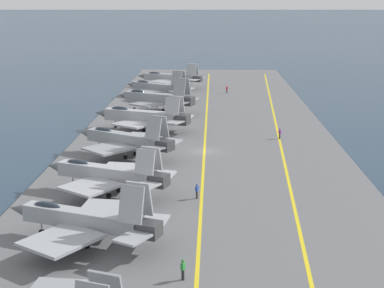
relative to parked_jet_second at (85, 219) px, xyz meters
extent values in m
plane|color=#23384C|center=(32.94, -10.28, -2.66)|extent=(2000.00, 2000.00, 0.00)
cube|color=slate|center=(32.94, -10.28, -2.46)|extent=(195.38, 40.84, 0.40)
cube|color=yellow|center=(32.94, -21.51, -2.26)|extent=(175.58, 10.23, 0.01)
cube|color=yellow|center=(32.94, -10.28, -2.26)|extent=(175.84, 0.36, 0.01)
cube|color=#9EA3A8|center=(0.16, 0.46, 0.01)|extent=(5.33, 11.44, 1.54)
cone|color=#5B5E60|center=(2.42, 6.81, 0.01)|extent=(2.11, 2.56, 1.46)
cube|color=#38383A|center=(-2.14, -6.04, 0.01)|extent=(2.30, 2.36, 1.31)
ellipsoid|color=#232D38|center=(1.34, 3.78, 0.74)|extent=(1.74, 2.94, 0.85)
cube|color=#9EA3A8|center=(-3.47, 1.33, -0.49)|extent=(7.68, 7.43, 0.28)
cube|color=#9EA3A8|center=(3.53, -1.15, -0.49)|extent=(6.34, 5.56, 0.28)
cube|color=#9EA3A8|center=(-2.49, -4.59, 2.41)|extent=(1.66, 2.40, 3.22)
cube|color=#9EA3A8|center=(-0.96, -5.13, 2.41)|extent=(1.66, 2.40, 3.22)
cube|color=#9EA3A8|center=(-4.03, -4.87, 0.01)|extent=(3.52, 3.29, 0.20)
cube|color=#9EA3A8|center=(0.06, -6.32, 0.01)|extent=(3.13, 2.63, 0.20)
cylinder|color=#B2B2B7|center=(1.60, 4.52, -1.51)|extent=(0.16, 0.16, 1.50)
cylinder|color=black|center=(1.60, 4.52, -1.96)|extent=(0.41, 0.64, 0.60)
cylinder|color=#B2B2B7|center=(-1.25, -0.29, -1.51)|extent=(0.16, 0.16, 1.50)
cylinder|color=black|center=(-1.25, -0.29, -1.96)|extent=(0.41, 0.64, 0.60)
cylinder|color=#B2B2B7|center=(0.78, -1.01, -1.51)|extent=(0.16, 0.16, 1.50)
cylinder|color=black|center=(0.78, -1.01, -1.96)|extent=(0.41, 0.64, 0.60)
cube|color=#A8AAAF|center=(13.69, 0.73, 0.22)|extent=(5.71, 11.39, 1.58)
cone|color=#5B5E60|center=(16.15, 7.02, 0.22)|extent=(2.20, 2.59, 1.50)
cube|color=#38383A|center=(11.17, -5.70, 0.22)|extent=(2.38, 2.42, 1.34)
ellipsoid|color=#232D38|center=(14.98, 4.02, 0.97)|extent=(1.84, 2.95, 0.87)
cube|color=#A8AAAF|center=(10.35, 1.62, -0.30)|extent=(7.22, 7.15, 0.28)
cube|color=#A8AAAF|center=(16.74, -0.88, -0.30)|extent=(5.89, 5.66, 0.28)
cube|color=#A8AAAF|center=(10.85, -4.22, 2.36)|extent=(1.60, 2.36, 2.69)
cube|color=#A8AAAF|center=(12.39, -4.83, 2.36)|extent=(1.60, 2.36, 2.69)
cube|color=#A8AAAF|center=(9.30, -4.46, 0.22)|extent=(3.54, 3.34, 0.20)
cube|color=#A8AAAF|center=(13.37, -6.06, 0.22)|extent=(3.18, 2.71, 0.20)
cylinder|color=#B2B2B7|center=(15.26, 4.75, -1.42)|extent=(0.16, 0.16, 1.69)
cylinder|color=black|center=(15.26, 4.75, -1.96)|extent=(0.42, 0.64, 0.60)
cylinder|color=#B2B2B7|center=(12.23, 0.04, -1.42)|extent=(0.16, 0.16, 1.69)
cylinder|color=black|center=(12.23, 0.04, -1.96)|extent=(0.42, 0.64, 0.60)
cylinder|color=#B2B2B7|center=(14.29, -0.77, -1.42)|extent=(0.16, 0.16, 1.69)
cylinder|color=black|center=(14.29, -0.77, -1.96)|extent=(0.42, 0.64, 0.60)
cube|color=#93999E|center=(29.85, 0.99, 0.25)|extent=(7.30, 11.13, 1.65)
cone|color=#5B5E60|center=(33.27, 6.98, 0.25)|extent=(2.47, 2.72, 1.56)
cube|color=#38383A|center=(26.36, -5.14, 0.25)|extent=(2.60, 2.61, 1.40)
ellipsoid|color=#232D38|center=(31.64, 4.13, 1.04)|extent=(2.22, 2.96, 0.91)
cube|color=#93999E|center=(26.53, 2.42, -0.28)|extent=(7.56, 7.55, 0.28)
cube|color=#93999E|center=(32.78, -1.14, -0.28)|extent=(6.73, 6.44, 0.28)
cube|color=#93999E|center=(26.25, -3.60, 2.58)|extent=(1.91, 2.41, 2.97)
cube|color=#93999E|center=(27.75, -4.45, 2.58)|extent=(1.91, 2.41, 2.97)
cube|color=#93999E|center=(24.67, -3.62, 0.25)|extent=(3.59, 3.52, 0.20)
cube|color=#93999E|center=(28.53, -5.82, 0.25)|extent=(3.39, 3.06, 0.20)
cylinder|color=#B2B2B7|center=(32.04, 4.82, -1.42)|extent=(0.16, 0.16, 1.69)
cylinder|color=black|center=(32.04, 4.82, -1.96)|extent=(0.49, 0.63, 0.60)
cylinder|color=#B2B2B7|center=(28.26, 0.52, -1.42)|extent=(0.16, 0.16, 1.69)
cylinder|color=black|center=(28.26, 0.52, -1.96)|extent=(0.49, 0.63, 0.60)
cylinder|color=#B2B2B7|center=(30.26, -0.62, -1.42)|extent=(0.16, 0.16, 1.69)
cylinder|color=black|center=(30.26, -0.62, -1.96)|extent=(0.49, 0.63, 0.60)
cube|color=#A8AAAF|center=(46.65, 0.61, 0.09)|extent=(6.00, 12.69, 1.89)
cone|color=#5B5E60|center=(49.10, 7.62, 0.09)|extent=(2.49, 2.87, 1.79)
cube|color=#38383A|center=(44.14, -6.56, 0.09)|extent=(2.73, 2.67, 1.61)
ellipsoid|color=#232D38|center=(47.93, 4.28, 0.99)|extent=(2.01, 3.28, 1.04)
cube|color=#A8AAAF|center=(43.30, 1.33, -0.52)|extent=(7.13, 7.31, 0.28)
cube|color=#A8AAAF|center=(49.71, -0.92, -0.52)|extent=(5.39, 5.95, 0.28)
cube|color=#A8AAAF|center=(43.66, -4.93, 2.42)|extent=(1.61, 2.57, 2.74)
cube|color=#A8AAAF|center=(45.53, -5.58, 2.42)|extent=(1.61, 2.57, 2.74)
cube|color=#A8AAAF|center=(42.10, -5.30, 0.09)|extent=(3.62, 3.48, 0.20)
cube|color=#A8AAAF|center=(46.52, -6.85, 0.09)|extent=(3.15, 2.84, 0.20)
cylinder|color=#B2B2B7|center=(48.21, 5.09, -1.56)|extent=(0.16, 0.16, 1.41)
cylinder|color=black|center=(48.21, 5.09, -1.96)|extent=(0.41, 0.64, 0.60)
cylinder|color=#B2B2B7|center=(44.97, -0.17, -1.56)|extent=(0.16, 0.16, 1.41)
cylinder|color=black|center=(44.97, -0.17, -1.96)|extent=(0.41, 0.64, 0.60)
cylinder|color=#B2B2B7|center=(47.47, -1.05, -1.56)|extent=(0.16, 0.16, 1.41)
cylinder|color=black|center=(47.47, -1.05, -1.96)|extent=(0.41, 0.64, 0.60)
cube|color=gray|center=(61.93, -0.20, 0.56)|extent=(6.77, 11.98, 1.88)
cone|color=#5B5E60|center=(64.87, 6.32, 0.56)|extent=(2.59, 2.86, 1.79)
cube|color=#38383A|center=(58.93, -6.86, 0.56)|extent=(2.79, 2.71, 1.60)
ellipsoid|color=#232D38|center=(63.47, 3.21, 1.45)|extent=(2.17, 3.15, 1.04)
cube|color=gray|center=(58.78, 0.77, -0.06)|extent=(6.95, 7.06, 0.28)
cube|color=gray|center=(64.74, -1.92, -0.06)|extent=(5.53, 6.06, 0.28)
cube|color=gray|center=(58.57, -5.24, 3.12)|extent=(1.85, 2.52, 3.20)
cube|color=gray|center=(60.37, -6.05, 3.12)|extent=(1.85, 2.52, 3.20)
cube|color=gray|center=(57.00, -5.44, 0.56)|extent=(3.62, 3.50, 0.20)
cube|color=gray|center=(61.27, -7.37, 0.56)|extent=(3.29, 2.94, 0.20)
cylinder|color=#B2B2B7|center=(63.81, 3.97, -1.32)|extent=(0.16, 0.16, 1.88)
cylinder|color=black|center=(63.81, 3.97, -1.96)|extent=(0.45, 0.64, 0.60)
cylinder|color=#B2B2B7|center=(60.22, -0.79, -1.32)|extent=(0.16, 0.16, 1.88)
cylinder|color=black|center=(60.22, -0.79, -1.96)|extent=(0.45, 0.64, 0.60)
cylinder|color=#B2B2B7|center=(62.62, -1.87, -1.32)|extent=(0.16, 0.16, 1.88)
cylinder|color=black|center=(62.62, -1.87, -1.96)|extent=(0.45, 0.64, 0.60)
cube|color=gray|center=(78.65, 0.97, 0.12)|extent=(7.85, 11.45, 1.70)
cone|color=#5B5E60|center=(82.37, 7.11, 0.12)|extent=(2.59, 2.84, 1.61)
cube|color=#38383A|center=(74.85, -5.32, 0.12)|extent=(2.71, 2.73, 1.44)
ellipsoid|color=#232D38|center=(80.59, 4.18, 0.93)|extent=(2.36, 3.06, 0.93)
cube|color=gray|center=(75.58, 2.33, -0.43)|extent=(7.29, 7.29, 0.28)
cube|color=gray|center=(81.28, -1.11, -0.43)|extent=(6.32, 6.57, 0.28)
cube|color=gray|center=(74.78, -3.72, 2.57)|extent=(2.04, 2.50, 3.15)
cube|color=gray|center=(76.30, -4.64, 2.57)|extent=(2.04, 2.50, 3.15)
cube|color=gray|center=(73.18, -3.73, 0.12)|extent=(3.65, 3.60, 0.20)
cube|color=gray|center=(77.03, -6.06, 0.12)|extent=(3.46, 3.19, 0.20)
cylinder|color=#B2B2B7|center=(81.03, 4.90, -1.50)|extent=(0.16, 0.16, 1.54)
cylinder|color=black|center=(81.03, 4.90, -1.96)|extent=(0.50, 0.63, 0.60)
cylinder|color=#B2B2B7|center=(76.98, 0.51, -1.50)|extent=(0.16, 0.16, 1.54)
cylinder|color=black|center=(76.98, 0.51, -1.96)|extent=(0.50, 0.63, 0.60)
cylinder|color=#B2B2B7|center=(79.02, -0.72, -1.50)|extent=(0.16, 0.16, 1.54)
cylinder|color=black|center=(79.02, -0.72, -1.96)|extent=(0.50, 0.63, 0.60)
cube|color=#9EA3A8|center=(93.66, -0.65, 0.31)|extent=(5.43, 12.50, 1.58)
cone|color=#5B5E60|center=(95.94, 6.33, 0.31)|extent=(2.17, 2.74, 1.50)
cube|color=#38383A|center=(91.33, -7.79, 0.31)|extent=(2.37, 2.51, 1.35)
ellipsoid|color=#232D38|center=(94.86, 3.00, 1.07)|extent=(1.78, 3.19, 0.87)
cube|color=#9EA3A8|center=(90.02, 0.09, -0.20)|extent=(7.82, 7.71, 0.28)
cube|color=#9EA3A8|center=(97.04, -2.20, -0.20)|extent=(6.18, 5.86, 0.28)
cube|color=#9EA3A8|center=(90.96, -6.23, 2.48)|extent=(1.56, 2.54, 2.71)
cube|color=#9EA3A8|center=(92.54, -6.75, 2.48)|extent=(1.56, 2.54, 2.71)
cube|color=#9EA3A8|center=(89.41, -6.62, 0.31)|extent=(3.60, 3.43, 0.20)
cube|color=#9EA3A8|center=(93.57, -7.98, 0.31)|extent=(3.11, 2.76, 0.20)
cylinder|color=#B2B2B7|center=(95.12, 3.82, -1.37)|extent=(0.16, 0.16, 1.78)
cylinder|color=black|center=(95.12, 3.82, -1.96)|extent=(0.40, 0.64, 0.60)
cylinder|color=#B2B2B7|center=(92.21, -1.52, -1.37)|extent=(0.16, 0.16, 1.78)
cylinder|color=black|center=(92.21, -1.52, -1.96)|extent=(0.40, 0.64, 0.60)
cylinder|color=#B2B2B7|center=(94.32, -2.21, -1.37)|extent=(0.16, 0.16, 1.78)
cylinder|color=black|center=(94.32, -2.21, -1.96)|extent=(0.40, 0.64, 0.60)
cylinder|color=#383328|center=(12.45, -9.77, -1.83)|extent=(0.24, 0.24, 0.87)
cube|color=#284CB2|center=(12.45, -9.77, -1.12)|extent=(0.45, 0.40, 0.54)
sphere|color=#9E7051|center=(12.45, -9.77, -0.73)|extent=(0.22, 0.22, 0.22)
sphere|color=#284CB2|center=(12.45, -9.77, -0.67)|extent=(0.24, 0.24, 0.24)
cylinder|color=#232328|center=(-6.88, -9.18, -1.82)|extent=(0.24, 0.24, 0.88)
cube|color=green|center=(-6.88, -9.18, -1.09)|extent=(0.45, 0.40, 0.59)
sphere|color=#9E7051|center=(-6.88, -9.18, -0.67)|extent=(0.22, 0.22, 0.22)
sphere|color=green|center=(-6.88, -9.18, -0.61)|extent=(0.24, 0.24, 0.24)
cylinder|color=#383328|center=(41.04, -22.02, -1.83)|extent=(0.24, 0.24, 0.87)
cube|color=purple|center=(41.04, -22.02, -1.10)|extent=(0.43, 0.46, 0.58)
sphere|color=beige|center=(41.04, -22.02, -0.68)|extent=(0.22, 0.22, 0.22)
sphere|color=purple|center=(41.04, -22.02, -0.62)|extent=(0.24, 0.24, 0.24)
cylinder|color=#383328|center=(86.10, -14.72, -1.85)|extent=(0.24, 0.24, 0.83)
cube|color=red|center=(86.10, -14.72, -1.14)|extent=(0.30, 0.41, 0.59)
sphere|color=beige|center=(86.10, -14.72, -0.71)|extent=(0.22, 0.22, 0.22)
sphere|color=red|center=(86.10, -14.72, -0.65)|extent=(0.24, 0.24, 0.24)
camera|label=1|loc=(-49.36, -11.41, 19.55)|focal=55.00mm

